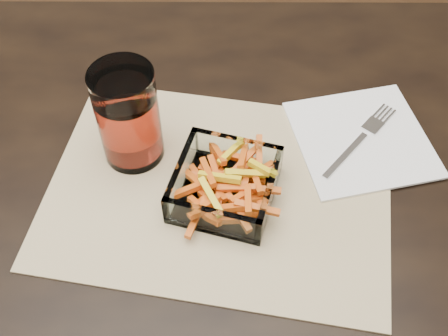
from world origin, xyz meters
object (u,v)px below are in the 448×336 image
at_px(glass_bowl, 225,186).
at_px(fork, 361,138).
at_px(tumbler, 129,119).
at_px(dining_table, 137,247).

relative_size(glass_bowl, fork, 1.10).
relative_size(glass_bowl, tumbler, 1.06).
height_order(dining_table, glass_bowl, glass_bowl).
xyz_separation_m(dining_table, tumbler, (-0.00, 0.10, 0.16)).
bearing_deg(glass_bowl, dining_table, -167.58).
xyz_separation_m(glass_bowl, fork, (0.19, 0.10, -0.01)).
distance_m(dining_table, glass_bowl, 0.17).
bearing_deg(dining_table, fork, 21.17).
relative_size(dining_table, tumbler, 11.02).
relative_size(tumbler, fork, 1.03).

